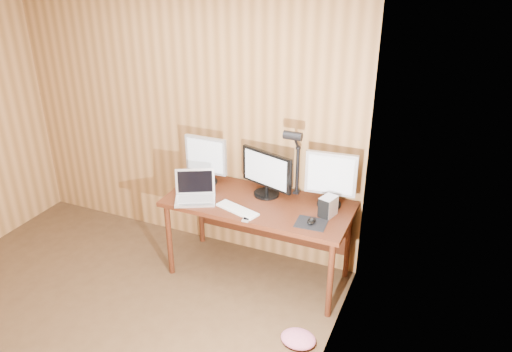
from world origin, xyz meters
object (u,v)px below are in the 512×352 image
Objects in this scene: hard_drive at (328,206)px; speaker at (327,192)px; phone at (247,218)px; desk_lamp at (295,153)px; desk at (262,211)px; monitor_right at (331,178)px; monitor_left at (206,159)px; keyboard at (237,209)px; monitor_center at (267,173)px; mouse at (311,221)px; laptop at (195,192)px.

speaker is at bearing 123.67° from hard_drive.
desk_lamp reaches higher than phone.
desk is 3.35× the size of monitor_right.
monitor_right is 0.25m from hard_drive.
monitor_left is 0.94× the size of monitor_right.
monitor_right reaches higher than keyboard.
monitor_left is 0.64m from keyboard.
monitor_right is 0.81m from keyboard.
phone is at bearing -70.42° from monitor_center.
speaker is (1.10, 0.14, -0.18)m from monitor_left.
phone is (0.03, -0.37, 0.13)m from desk.
keyboard is at bearing -172.05° from mouse.
mouse is (1.05, -0.01, -0.04)m from laptop.
laptop is at bearing -156.56° from speaker.
speaker is (-0.05, 0.11, -0.20)m from monitor_right.
monitor_right is at bearing 117.77° from hard_drive.
hard_drive is (0.60, -0.06, 0.20)m from desk.
speaker reaches higher than desk.
desk_lamp reaches higher than monitor_right.
monitor_right reaches higher than phone.
keyboard is at bearing -147.00° from hard_drive.
monitor_right is 2.76× the size of hard_drive.
desk is at bearing -156.15° from speaker.
monitor_center reaches higher than mouse.
monitor_left reaches higher than mouse.
keyboard is 0.74m from hard_drive.
phone reaches higher than desk.
mouse is 0.46m from speaker.
desk is at bearing -9.28° from monitor_left.
monitor_center is at bearing 152.71° from mouse.
mouse is at bearing -14.10° from monitor_center.
monitor_center is (0.01, 0.08, 0.33)m from desk.
keyboard is at bearing 141.52° from phone.
speaker is 0.19× the size of desk_lamp.
desk is 9.26× the size of hard_drive.
hard_drive is at bearing 34.58° from keyboard.
keyboard reaches higher than desk.
monitor_left is 1.11× the size of keyboard.
laptop is at bearing -169.00° from keyboard.
speaker reaches higher than phone.
desk_lamp reaches higher than mouse.
monitor_left reaches higher than keyboard.
laptop is (0.05, -0.31, -0.18)m from monitor_left.
monitor_right reaches higher than speaker.
desk is at bearing 86.68° from keyboard.
phone is (-0.54, -0.48, -0.25)m from monitor_right.
monitor_center is 2.92× the size of hard_drive.
desk is at bearing -81.11° from monitor_center.
laptop reaches higher than phone.
laptop reaches higher than keyboard.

